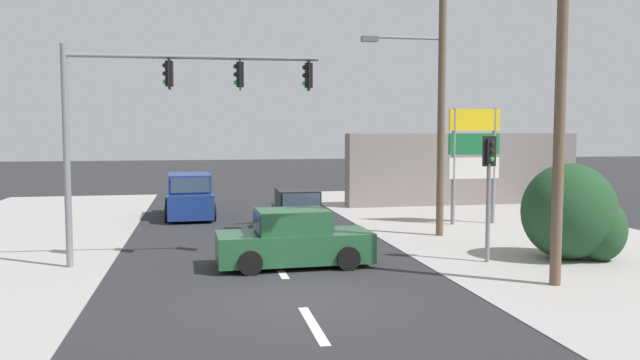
% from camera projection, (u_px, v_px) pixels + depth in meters
% --- Properties ---
extents(ground_plane, '(140.00, 140.00, 0.00)m').
position_uv_depth(ground_plane, '(297.00, 298.00, 13.83)').
color(ground_plane, '#28282B').
extents(lane_dash_near, '(0.20, 2.40, 0.01)m').
position_uv_depth(lane_dash_near, '(313.00, 325.00, 11.87)').
color(lane_dash_near, silver).
rests_on(lane_dash_near, ground).
extents(lane_dash_mid, '(0.20, 2.40, 0.01)m').
position_uv_depth(lane_dash_mid, '(280.00, 269.00, 16.76)').
color(lane_dash_mid, silver).
rests_on(lane_dash_mid, ground).
extents(lane_dash_far, '(0.20, 2.40, 0.01)m').
position_uv_depth(lane_dash_far, '(261.00, 238.00, 21.66)').
color(lane_dash_far, silver).
rests_on(lane_dash_far, ground).
extents(kerb_right_verge, '(10.00, 44.00, 0.02)m').
position_uv_depth(kerb_right_verge, '(602.00, 262.00, 17.51)').
color(kerb_right_verge, '#A39E99').
rests_on(kerb_right_verge, ground).
extents(utility_pole_foreground_right, '(3.77, 0.67, 10.64)m').
position_uv_depth(utility_pole_foreground_right, '(557.00, 45.00, 14.43)').
color(utility_pole_foreground_right, brown).
rests_on(utility_pole_foreground_right, ground).
extents(utility_pole_midground_right, '(3.78, 0.29, 9.56)m').
position_uv_depth(utility_pole_midground_right, '(438.00, 90.00, 21.63)').
color(utility_pole_midground_right, brown).
rests_on(utility_pole_midground_right, ground).
extents(traffic_signal_mast, '(6.88, 0.64, 6.00)m').
position_uv_depth(traffic_signal_mast, '(157.00, 107.00, 16.89)').
color(traffic_signal_mast, slate).
rests_on(traffic_signal_mast, ground).
extents(pedestal_signal_right_kerb, '(0.44, 0.31, 3.56)m').
position_uv_depth(pedestal_signal_right_kerb, '(489.00, 177.00, 17.35)').
color(pedestal_signal_right_kerb, slate).
rests_on(pedestal_signal_right_kerb, ground).
extents(shopping_plaza_sign, '(2.10, 0.16, 4.60)m').
position_uv_depth(shopping_plaza_sign, '(474.00, 149.00, 24.62)').
color(shopping_plaza_sign, slate).
rests_on(shopping_plaza_sign, ground).
extents(roadside_bush, '(2.85, 2.44, 2.78)m').
position_uv_depth(roadside_bush, '(574.00, 215.00, 17.86)').
color(roadside_bush, '#1E4223').
rests_on(roadside_bush, ground).
extents(shopfront_wall_far, '(12.00, 1.00, 3.60)m').
position_uv_depth(shopfront_wall_far, '(463.00, 169.00, 31.45)').
color(shopfront_wall_far, gray).
rests_on(shopfront_wall_far, ground).
extents(sedan_oncoming_mid, '(4.28, 1.98, 1.56)m').
position_uv_depth(sedan_oncoming_mid, '(294.00, 241.00, 17.05)').
color(sedan_oncoming_mid, '#235633').
rests_on(sedan_oncoming_mid, ground).
extents(hatchback_crossing_left, '(1.80, 3.65, 1.53)m').
position_uv_depth(hatchback_crossing_left, '(298.00, 212.00, 23.08)').
color(hatchback_crossing_left, black).
rests_on(hatchback_crossing_left, ground).
extents(suv_receding_far, '(2.20, 4.61, 1.90)m').
position_uv_depth(suv_receding_far, '(189.00, 197.00, 26.82)').
color(suv_receding_far, navy).
rests_on(suv_receding_far, ground).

